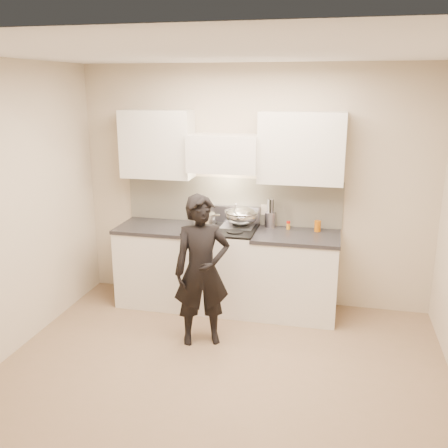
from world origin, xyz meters
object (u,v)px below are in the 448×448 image
Objects in this scene: stove at (222,267)px; utensil_crock at (270,218)px; person at (202,271)px; counter_right at (295,274)px; wok at (242,216)px.

utensil_crock reaches higher than stove.
person is (-0.00, -0.83, 0.27)m from stove.
person is at bearing -134.87° from counter_right.
utensil_crock is at bearing 143.84° from counter_right.
counter_right is 0.88m from wok.
person is at bearing -101.82° from wok.
utensil_crock is at bearing 43.14° from person.
stove is at bearing -154.67° from utensil_crock.
counter_right is 0.62× the size of person.
person is at bearing -115.18° from utensil_crock.
wok reaches higher than stove.
stove is at bearing -180.00° from counter_right.
person is (-0.20, -0.95, -0.32)m from wok.
utensil_crock is 0.21× the size of person.
person reaches higher than wok.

